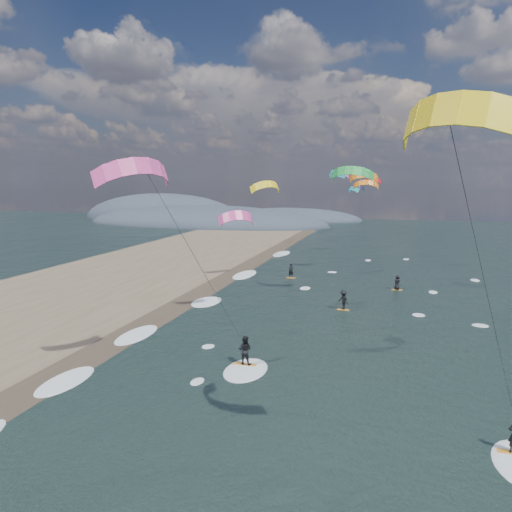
# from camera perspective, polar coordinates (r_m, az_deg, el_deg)

# --- Properties ---
(ground) EXTENTS (260.00, 260.00, 0.00)m
(ground) POSITION_cam_1_polar(r_m,az_deg,el_deg) (22.57, -6.53, -22.81)
(ground) COLOR black
(ground) RESTS_ON ground
(wet_sand_strip) EXTENTS (3.00, 240.00, 0.00)m
(wet_sand_strip) POSITION_cam_1_polar(r_m,az_deg,el_deg) (35.89, -18.39, -10.82)
(wet_sand_strip) COLOR #382D23
(wet_sand_strip) RESTS_ON ground
(coastal_hills) EXTENTS (80.00, 41.00, 15.00)m
(coastal_hills) POSITION_cam_1_polar(r_m,az_deg,el_deg) (136.53, -6.55, 3.91)
(coastal_hills) COLOR #3D4756
(coastal_hills) RESTS_ON ground
(kitesurfer_near_a) EXTENTS (7.78, 9.08, 14.92)m
(kitesurfer_near_a) POSITION_cam_1_polar(r_m,az_deg,el_deg) (17.63, 22.96, 5.72)
(kitesurfer_near_a) COLOR orange
(kitesurfer_near_a) RESTS_ON ground
(kitesurfer_near_b) EXTENTS (6.98, 9.50, 13.51)m
(kitesurfer_near_b) POSITION_cam_1_polar(r_m,az_deg,el_deg) (27.41, -8.89, 2.64)
(kitesurfer_near_b) COLOR orange
(kitesurfer_near_b) RESTS_ON ground
(far_kitesurfers) EXTENTS (13.33, 13.84, 1.82)m
(far_kitesurfers) POSITION_cam_1_polar(r_m,az_deg,el_deg) (50.57, 10.32, -3.74)
(far_kitesurfers) COLOR orange
(far_kitesurfers) RESTS_ON ground
(bg_kite_field) EXTENTS (13.01, 73.06, 5.00)m
(bg_kite_field) POSITION_cam_1_polar(r_m,az_deg,el_deg) (71.74, 9.88, 8.39)
(bg_kite_field) COLOR orange
(bg_kite_field) RESTS_ON ground
(shoreline_surf) EXTENTS (2.40, 79.40, 0.11)m
(shoreline_surf) POSITION_cam_1_polar(r_m,az_deg,el_deg) (39.09, -12.95, -8.95)
(shoreline_surf) COLOR white
(shoreline_surf) RESTS_ON ground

